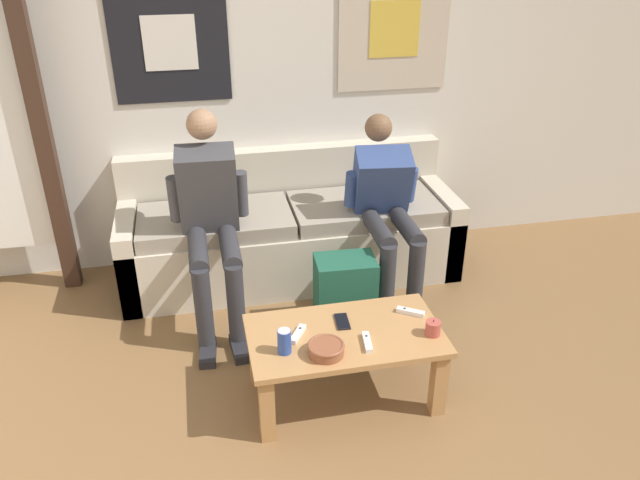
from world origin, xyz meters
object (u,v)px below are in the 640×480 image
at_px(person_seated_teen, 387,205).
at_px(pillar_candle, 433,328).
at_px(coffee_table, 345,346).
at_px(ceramic_bowl, 326,348).
at_px(cell_phone, 342,321).
at_px(game_controller_far_center, 367,342).
at_px(person_seated_adult, 210,215).
at_px(game_controller_near_right, 411,312).
at_px(couch, 290,234).
at_px(game_controller_near_left, 298,334).
at_px(drink_can_blue, 284,341).
at_px(backpack, 345,296).

height_order(person_seated_teen, pillar_candle, person_seated_teen).
xyz_separation_m(coffee_table, pillar_candle, (0.42, -0.10, 0.12)).
height_order(ceramic_bowl, cell_phone, ceramic_bowl).
bearing_deg(game_controller_far_center, person_seated_adult, 123.12).
relative_size(coffee_table, pillar_candle, 11.14).
distance_m(pillar_candle, game_controller_near_right, 0.20).
distance_m(couch, game_controller_near_left, 1.31).
distance_m(coffee_table, person_seated_adult, 1.14).
relative_size(drink_can_blue, cell_phone, 0.88).
bearing_deg(game_controller_near_left, coffee_table, -5.54).
relative_size(backpack, game_controller_near_right, 3.34).
relative_size(ceramic_bowl, drink_can_blue, 1.42).
xyz_separation_m(game_controller_far_center, cell_phone, (-0.07, 0.20, -0.01)).
distance_m(backpack, pillar_candle, 0.77).
bearing_deg(ceramic_bowl, game_controller_near_left, 122.36).
xyz_separation_m(ceramic_bowl, drink_can_blue, (-0.19, 0.06, 0.03)).
relative_size(person_seated_adult, person_seated_teen, 1.10).
height_order(pillar_candle, game_controller_near_right, pillar_candle).
bearing_deg(game_controller_near_left, person_seated_teen, 51.39).
height_order(ceramic_bowl, game_controller_near_right, ceramic_bowl).
height_order(coffee_table, game_controller_near_right, game_controller_near_right).
height_order(couch, drink_can_blue, couch).
bearing_deg(game_controller_far_center, drink_can_blue, 176.62).
xyz_separation_m(person_seated_adult, person_seated_teen, (1.08, 0.02, -0.05)).
bearing_deg(couch, person_seated_adult, -142.72).
height_order(pillar_candle, game_controller_near_left, pillar_candle).
height_order(couch, person_seated_adult, person_seated_adult).
distance_m(person_seated_teen, drink_can_blue, 1.31).
bearing_deg(ceramic_bowl, drink_can_blue, 163.61).
height_order(pillar_candle, drink_can_blue, drink_can_blue).
relative_size(couch, drink_can_blue, 17.94).
relative_size(game_controller_near_right, game_controller_far_center, 0.94).
xyz_separation_m(game_controller_near_left, cell_phone, (0.24, 0.07, -0.01)).
distance_m(person_seated_adult, game_controller_near_right, 1.29).
height_order(pillar_candle, cell_phone, pillar_candle).
relative_size(couch, backpack, 4.80).
xyz_separation_m(drink_can_blue, game_controller_far_center, (0.40, -0.02, -0.05)).
bearing_deg(ceramic_bowl, person_seated_adult, 113.46).
xyz_separation_m(pillar_candle, cell_phone, (-0.41, 0.19, -0.03)).
bearing_deg(coffee_table, cell_phone, 85.69).
bearing_deg(cell_phone, person_seated_adult, 125.80).
distance_m(game_controller_near_left, game_controller_near_right, 0.61).
height_order(couch, backpack, couch).
bearing_deg(person_seated_teen, backpack, -134.77).
bearing_deg(cell_phone, couch, 92.95).
bearing_deg(backpack, game_controller_near_right, -66.23).
relative_size(couch, person_seated_adult, 1.78).
bearing_deg(person_seated_adult, cell_phone, -54.20).
distance_m(person_seated_teen, backpack, 0.63).
xyz_separation_m(couch, game_controller_near_left, (-0.18, -1.29, 0.12)).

